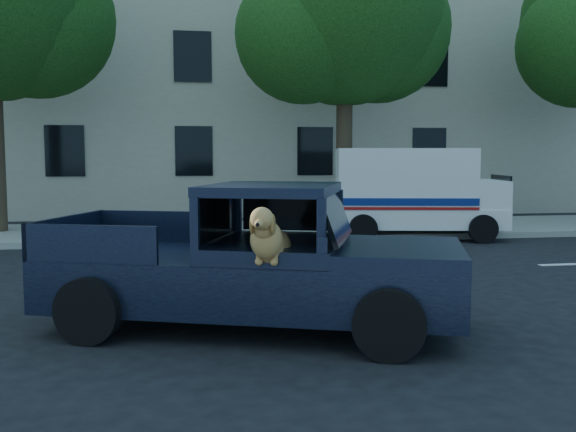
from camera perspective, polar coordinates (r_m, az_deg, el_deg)
name	(u,v)px	position (r m, az deg, el deg)	size (l,w,h in m)	color
ground	(131,332)	(7.83, -13.74, -9.95)	(120.00, 120.00, 0.00)	black
far_sidewalk	(159,233)	(16.86, -11.40, -1.45)	(60.00, 4.00, 0.15)	gray
lane_stripes	(264,273)	(11.21, -2.12, -5.13)	(21.60, 0.14, 0.01)	silver
street_tree_mid	(346,19)	(18.09, 5.19, 17.04)	(6.00, 5.20, 8.60)	#332619
building_main	(246,89)	(24.27, -3.76, 11.16)	(26.00, 6.00, 9.00)	beige
pickup_truck	(247,280)	(7.64, -3.70, -5.71)	(5.15, 3.36, 1.72)	black
mail_truck	(414,199)	(16.25, 11.18, 1.48)	(4.35, 2.72, 2.23)	silver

